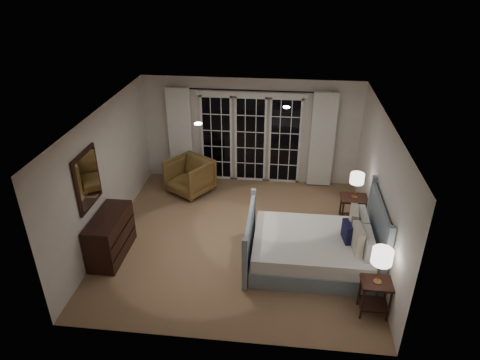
# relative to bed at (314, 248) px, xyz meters

# --- Properties ---
(floor) EXTENTS (5.00, 5.00, 0.00)m
(floor) POSITION_rel_bed_xyz_m (-1.42, 0.59, -0.33)
(floor) COLOR olive
(floor) RESTS_ON ground
(ceiling) EXTENTS (5.00, 5.00, 0.00)m
(ceiling) POSITION_rel_bed_xyz_m (-1.42, 0.59, 2.17)
(ceiling) COLOR white
(ceiling) RESTS_ON wall_back
(wall_left) EXTENTS (0.02, 5.00, 2.50)m
(wall_left) POSITION_rel_bed_xyz_m (-3.92, 0.59, 0.92)
(wall_left) COLOR beige
(wall_left) RESTS_ON floor
(wall_right) EXTENTS (0.02, 5.00, 2.50)m
(wall_right) POSITION_rel_bed_xyz_m (1.08, 0.59, 0.92)
(wall_right) COLOR beige
(wall_right) RESTS_ON floor
(wall_back) EXTENTS (5.00, 0.02, 2.50)m
(wall_back) POSITION_rel_bed_xyz_m (-1.42, 3.09, 0.92)
(wall_back) COLOR beige
(wall_back) RESTS_ON floor
(wall_front) EXTENTS (5.00, 0.02, 2.50)m
(wall_front) POSITION_rel_bed_xyz_m (-1.42, -1.91, 0.92)
(wall_front) COLOR beige
(wall_front) RESTS_ON floor
(french_doors) EXTENTS (2.50, 0.04, 2.20)m
(french_doors) POSITION_rel_bed_xyz_m (-1.42, 3.05, 0.76)
(french_doors) COLOR black
(french_doors) RESTS_ON wall_back
(curtain_rod) EXTENTS (3.50, 0.03, 0.03)m
(curtain_rod) POSITION_rel_bed_xyz_m (-1.42, 2.99, 1.92)
(curtain_rod) COLOR black
(curtain_rod) RESTS_ON wall_back
(curtain_left) EXTENTS (0.55, 0.10, 2.25)m
(curtain_left) POSITION_rel_bed_xyz_m (-3.07, 2.97, 0.82)
(curtain_left) COLOR white
(curtain_left) RESTS_ON curtain_rod
(curtain_right) EXTENTS (0.55, 0.10, 2.25)m
(curtain_right) POSITION_rel_bed_xyz_m (0.23, 2.97, 0.82)
(curtain_right) COLOR white
(curtain_right) RESTS_ON curtain_rod
(downlight_a) EXTENTS (0.12, 0.12, 0.01)m
(downlight_a) POSITION_rel_bed_xyz_m (-0.62, 1.19, 2.16)
(downlight_a) COLOR white
(downlight_a) RESTS_ON ceiling
(downlight_b) EXTENTS (0.12, 0.12, 0.01)m
(downlight_b) POSITION_rel_bed_xyz_m (-2.02, 0.19, 2.16)
(downlight_b) COLOR white
(downlight_b) RESTS_ON ceiling
(bed) EXTENTS (2.23, 1.60, 1.30)m
(bed) POSITION_rel_bed_xyz_m (0.00, 0.00, 0.00)
(bed) COLOR slate
(bed) RESTS_ON floor
(nightstand_left) EXTENTS (0.46, 0.37, 0.60)m
(nightstand_left) POSITION_rel_bed_xyz_m (0.86, -1.10, 0.07)
(nightstand_left) COLOR black
(nightstand_left) RESTS_ON floor
(nightstand_right) EXTENTS (0.51, 0.41, 0.67)m
(nightstand_right) POSITION_rel_bed_xyz_m (0.80, 1.28, 0.11)
(nightstand_right) COLOR black
(nightstand_right) RESTS_ON floor
(lamp_left) EXTENTS (0.30, 0.30, 0.59)m
(lamp_left) POSITION_rel_bed_xyz_m (0.86, -1.10, 0.75)
(lamp_left) COLOR tan
(lamp_left) RESTS_ON nightstand_left
(lamp_right) EXTENTS (0.27, 0.27, 0.52)m
(lamp_right) POSITION_rel_bed_xyz_m (0.80, 1.28, 0.76)
(lamp_right) COLOR tan
(lamp_right) RESTS_ON nightstand_right
(armchair) EXTENTS (1.21, 1.22, 0.81)m
(armchair) POSITION_rel_bed_xyz_m (-2.73, 2.30, 0.08)
(armchair) COLOR brown
(armchair) RESTS_ON floor
(dresser) EXTENTS (0.50, 1.18, 0.83)m
(dresser) POSITION_rel_bed_xyz_m (-3.65, -0.16, 0.09)
(dresser) COLOR black
(dresser) RESTS_ON floor
(mirror) EXTENTS (0.05, 0.85, 1.00)m
(mirror) POSITION_rel_bed_xyz_m (-3.88, -0.16, 1.22)
(mirror) COLOR black
(mirror) RESTS_ON wall_left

